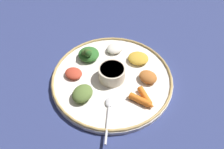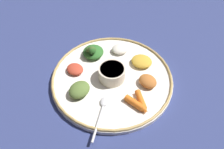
{
  "view_description": "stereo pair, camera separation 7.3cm",
  "coord_description": "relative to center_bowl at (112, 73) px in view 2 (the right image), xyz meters",
  "views": [
    {
      "loc": [
        -0.27,
        0.4,
        0.58
      ],
      "look_at": [
        0.0,
        0.0,
        0.03
      ],
      "focal_mm": 38.02,
      "sensor_mm": 36.0,
      "label": 1
    },
    {
      "loc": [
        -0.32,
        0.35,
        0.58
      ],
      "look_at": [
        0.0,
        0.0,
        0.03
      ],
      "focal_mm": 38.02,
      "sensor_mm": 36.0,
      "label": 2
    }
  ],
  "objects": [
    {
      "name": "platter",
      "position": [
        0.0,
        0.0,
        -0.03
      ],
      "size": [
        0.38,
        0.38,
        0.01
      ],
      "primitive_type": "cylinder",
      "color": "white",
      "rests_on": "ground_plane"
    },
    {
      "name": "mound_rice_white",
      "position": [
        0.06,
        -0.11,
        -0.01
      ],
      "size": [
        0.07,
        0.07,
        0.02
      ],
      "primitive_type": "ellipsoid",
      "rotation": [
        0.0,
        0.0,
        1.1
      ],
      "color": "silver",
      "rests_on": "platter"
    },
    {
      "name": "greens_pile",
      "position": [
        0.11,
        -0.03,
        -0.0
      ],
      "size": [
        0.07,
        0.07,
        0.05
      ],
      "color": "#2D6628",
      "rests_on": "platter"
    },
    {
      "name": "mound_berbere_red",
      "position": [
        0.1,
        0.06,
        -0.01
      ],
      "size": [
        0.06,
        0.05,
        0.02
      ],
      "primitive_type": "ellipsoid",
      "rotation": [
        0.0,
        0.0,
        0.12
      ],
      "color": "#B73D28",
      "rests_on": "platter"
    },
    {
      "name": "mound_collards",
      "position": [
        0.03,
        0.11,
        -0.01
      ],
      "size": [
        0.06,
        0.07,
        0.03
      ],
      "primitive_type": "ellipsoid",
      "rotation": [
        0.0,
        0.0,
        1.66
      ],
      "color": "#567033",
      "rests_on": "platter"
    },
    {
      "name": "ground_plane",
      "position": [
        0.0,
        0.0,
        -0.04
      ],
      "size": [
        2.4,
        2.4,
        0.0
      ],
      "primitive_type": "plane",
      "color": "navy"
    },
    {
      "name": "spoon",
      "position": [
        -0.06,
        0.11,
        -0.02
      ],
      "size": [
        0.09,
        0.13,
        0.01
      ],
      "color": "silver",
      "rests_on": "platter"
    },
    {
      "name": "center_bowl",
      "position": [
        0.0,
        0.0,
        0.0
      ],
      "size": [
        0.08,
        0.08,
        0.04
      ],
      "color": "beige",
      "rests_on": "platter"
    },
    {
      "name": "platter_rim",
      "position": [
        0.0,
        0.0,
        -0.02
      ],
      "size": [
        0.37,
        0.37,
        0.01
      ],
      "primitive_type": "torus",
      "color": "tan",
      "rests_on": "platter"
    },
    {
      "name": "carrot_near_spoon",
      "position": [
        -0.12,
        0.03,
        -0.01
      ],
      "size": [
        0.08,
        0.02,
        0.02
      ],
      "color": "orange",
      "rests_on": "platter"
    },
    {
      "name": "carrot_outer",
      "position": [
        -0.13,
        0.01,
        -0.01
      ],
      "size": [
        0.07,
        0.06,
        0.02
      ],
      "color": "orange",
      "rests_on": "platter"
    },
    {
      "name": "mound_chickpea",
      "position": [
        -0.1,
        -0.05,
        -0.01
      ],
      "size": [
        0.06,
        0.05,
        0.03
      ],
      "primitive_type": "ellipsoid",
      "rotation": [
        0.0,
        0.0,
        3.03
      ],
      "color": "#B2662D",
      "rests_on": "platter"
    },
    {
      "name": "mound_lentil_yellow",
      "position": [
        -0.03,
        -0.11,
        -0.01
      ],
      "size": [
        0.09,
        0.08,
        0.02
      ],
      "primitive_type": "ellipsoid",
      "rotation": [
        0.0,
        0.0,
        0.45
      ],
      "color": "gold",
      "rests_on": "platter"
    }
  ]
}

